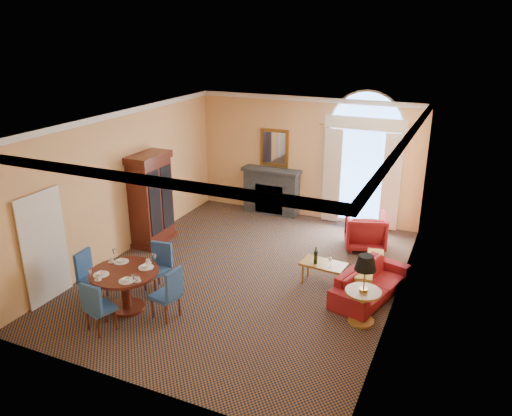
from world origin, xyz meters
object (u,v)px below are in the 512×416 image
at_px(armchair, 365,231).
at_px(side_table, 364,281).
at_px(dining_table, 125,281).
at_px(coffee_table, 323,265).
at_px(sofa, 371,282).
at_px(armoire, 151,201).

distance_m(armchair, side_table, 3.22).
bearing_deg(dining_table, coffee_table, 38.76).
distance_m(sofa, side_table, 1.10).
xyz_separation_m(sofa, coffee_table, (-0.98, 0.09, 0.13)).
bearing_deg(armchair, sofa, 88.02).
relative_size(coffee_table, side_table, 0.73).
xyz_separation_m(coffee_table, side_table, (1.03, -1.06, 0.38)).
bearing_deg(armchair, side_table, 84.27).
height_order(armchair, coffee_table, armchair).
bearing_deg(side_table, coffee_table, 134.12).
relative_size(dining_table, armchair, 1.33).
distance_m(dining_table, armchair, 5.58).
bearing_deg(sofa, side_table, -161.84).
relative_size(armchair, side_table, 0.73).
height_order(dining_table, sofa, dining_table).
xyz_separation_m(armchair, side_table, (0.64, -3.13, 0.38)).
distance_m(dining_table, side_table, 4.22).
relative_size(dining_table, side_table, 0.98).
bearing_deg(dining_table, armchair, 52.98).
bearing_deg(coffee_table, sofa, -0.10).
relative_size(armoire, dining_table, 1.75).
bearing_deg(armchair, dining_table, 35.65).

